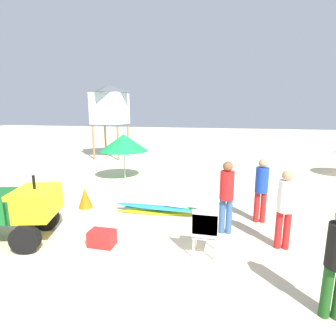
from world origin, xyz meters
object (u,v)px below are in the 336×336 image
(stacked_plastic_chairs, at_px, (205,228))
(traffic_cone_near, at_px, (85,198))
(lifeguard_tower, at_px, (110,105))
(lifeguard_near_right, at_px, (227,193))
(surfboard_pile, at_px, (157,207))
(beach_umbrella_left, at_px, (124,143))
(lifeguard_near_center, at_px, (261,186))
(lifeguard_far_right, at_px, (285,204))
(cooler_box, at_px, (102,238))

(stacked_plastic_chairs, distance_m, traffic_cone_near, 4.24)
(lifeguard_tower, bearing_deg, lifeguard_near_right, -51.86)
(stacked_plastic_chairs, distance_m, surfboard_pile, 2.60)
(beach_umbrella_left, relative_size, traffic_cone_near, 3.35)
(stacked_plastic_chairs, relative_size, traffic_cone_near, 1.70)
(lifeguard_near_center, xyz_separation_m, beach_umbrella_left, (-5.14, 3.42, 0.58))
(lifeguard_near_center, xyz_separation_m, lifeguard_near_right, (-0.85, -0.86, 0.04))
(beach_umbrella_left, bearing_deg, lifeguard_tower, 120.52)
(lifeguard_near_right, height_order, lifeguard_far_right, lifeguard_near_right)
(beach_umbrella_left, distance_m, traffic_cone_near, 3.73)
(lifeguard_far_right, xyz_separation_m, cooler_box, (-3.74, -0.78, -0.81))
(surfboard_pile, xyz_separation_m, traffic_cone_near, (-2.19, -0.09, 0.14))
(lifeguard_far_right, height_order, cooler_box, lifeguard_far_right)
(lifeguard_tower, distance_m, cooler_box, 11.63)
(lifeguard_tower, distance_m, beach_umbrella_left, 5.75)
(beach_umbrella_left, distance_m, cooler_box, 5.96)
(surfboard_pile, distance_m, lifeguard_far_right, 3.47)
(stacked_plastic_chairs, xyz_separation_m, traffic_cone_near, (-3.75, 1.94, -0.30))
(lifeguard_near_right, distance_m, beach_umbrella_left, 6.09)
(lifeguard_near_center, bearing_deg, beach_umbrella_left, 146.38)
(lifeguard_far_right, height_order, lifeguard_tower, lifeguard_tower)
(beach_umbrella_left, xyz_separation_m, cooler_box, (1.74, -5.53, -1.38))
(surfboard_pile, bearing_deg, beach_umbrella_left, 124.64)
(stacked_plastic_chairs, relative_size, lifeguard_far_right, 0.60)
(lifeguard_far_right, xyz_separation_m, beach_umbrella_left, (-5.48, 4.75, 0.57))
(stacked_plastic_chairs, bearing_deg, traffic_cone_near, 152.61)
(lifeguard_near_center, distance_m, cooler_box, 4.08)
(surfboard_pile, distance_m, lifeguard_near_center, 2.89)
(lifeguard_near_right, relative_size, traffic_cone_near, 2.89)
(surfboard_pile, bearing_deg, lifeguard_tower, 122.29)
(stacked_plastic_chairs, height_order, lifeguard_far_right, lifeguard_far_right)
(lifeguard_near_right, bearing_deg, cooler_box, -154.00)
(lifeguard_near_right, bearing_deg, lifeguard_tower, 128.14)
(lifeguard_far_right, xyz_separation_m, lifeguard_tower, (-8.28, 9.50, 2.20))
(lifeguard_near_center, bearing_deg, stacked_plastic_chairs, -120.73)
(lifeguard_near_right, xyz_separation_m, cooler_box, (-2.55, -1.25, -0.83))
(lifeguard_far_right, bearing_deg, lifeguard_near_center, 104.12)
(lifeguard_near_center, xyz_separation_m, lifeguard_far_right, (0.33, -1.33, 0.01))
(lifeguard_tower, bearing_deg, cooler_box, -66.17)
(stacked_plastic_chairs, xyz_separation_m, lifeguard_near_right, (0.36, 1.18, 0.39))
(traffic_cone_near, bearing_deg, surfboard_pile, 2.23)
(beach_umbrella_left, height_order, cooler_box, beach_umbrella_left)
(traffic_cone_near, xyz_separation_m, cooler_box, (1.56, -2.01, -0.13))
(lifeguard_far_right, relative_size, lifeguard_tower, 0.39)
(surfboard_pile, xyz_separation_m, lifeguard_far_right, (3.11, -1.32, 0.81))
(beach_umbrella_left, bearing_deg, cooler_box, -72.54)
(lifeguard_near_right, xyz_separation_m, lifeguard_tower, (-7.09, 9.03, 2.18))
(lifeguard_tower, bearing_deg, traffic_cone_near, -70.20)
(stacked_plastic_chairs, height_order, beach_umbrella_left, beach_umbrella_left)
(lifeguard_near_right, distance_m, cooler_box, 2.96)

